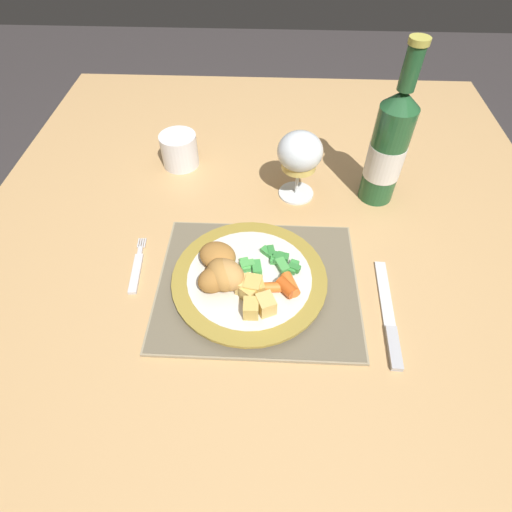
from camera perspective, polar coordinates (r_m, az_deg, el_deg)
ground_plane at (r=1.42m, az=0.95°, el=-15.40°), size 6.00×6.00×0.00m
dining_table at (r=0.87m, az=1.48°, el=3.36°), size 1.14×1.09×0.74m
placemat at (r=0.67m, az=-0.11°, el=-3.99°), size 0.33×0.28×0.01m
dinner_plate at (r=0.66m, az=-1.31°, el=-3.38°), size 0.25×0.25×0.02m
breaded_croquettes at (r=0.63m, az=-5.42°, el=-2.07°), size 0.10×0.12×0.05m
green_beans_pile at (r=0.66m, az=1.85°, el=-0.80°), size 0.10×0.06×0.01m
glazed_carrots at (r=0.63m, az=2.69°, el=-4.44°), size 0.09×0.05×0.02m
fork at (r=0.72m, az=-16.98°, el=-1.73°), size 0.03×0.12×0.01m
table_knife at (r=0.66m, az=18.13°, el=-8.75°), size 0.02×0.20×0.01m
wine_glass at (r=0.78m, az=5.94°, el=14.22°), size 0.09×0.09×0.14m
bottle at (r=0.80m, az=18.05°, el=14.47°), size 0.07×0.07×0.31m
roast_potatoes at (r=0.61m, az=-0.76°, el=-5.45°), size 0.06×0.07×0.03m
drinking_cup at (r=0.91m, az=-11.18°, el=14.73°), size 0.08×0.08×0.07m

